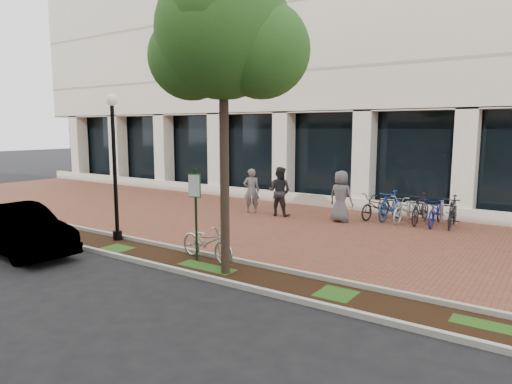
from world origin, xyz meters
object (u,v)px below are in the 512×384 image
Objects in this scene: pedestrian_mid at (280,191)px; bollard at (442,212)px; parking_sign at (196,203)px; locked_bicycle at (207,242)px; street_tree at (226,40)px; bike_rack_cluster at (412,209)px; pedestrian_left at (251,191)px; lamppost at (114,159)px; sedan_near_curb at (18,230)px; pedestrian_right at (341,196)px.

pedestrian_mid is 6.04m from bollard.
parking_sign is 1.26× the size of locked_bicycle.
street_tree is 5.09m from locked_bicycle.
locked_bicycle is 0.54× the size of bike_rack_cluster.
pedestrian_left is at bearing 34.06° from locked_bicycle.
lamppost reaches higher than locked_bicycle.
lamppost is (-3.56, 0.29, 0.98)m from parking_sign.
street_tree is at bearing 84.80° from pedestrian_left.
sedan_near_curb is at bearing 65.42° from pedestrian_mid.
parking_sign is 3.70m from lamppost.
pedestrian_mid is at bearing -156.37° from bike_rack_cluster.
lamppost is 1.25× the size of bike_rack_cluster.
pedestrian_mid reaches higher than pedestrian_left.
lamppost is at bearing 66.54° from pedestrian_mid.
locked_bicycle is at bearing 88.92° from pedestrian_right.
sedan_near_curb is at bearing -162.28° from street_tree.
bollard is (4.07, 8.15, -0.04)m from locked_bicycle.
street_tree is 3.70× the size of locked_bicycle.
pedestrian_left is 0.94× the size of pedestrian_mid.
street_tree is 8.46m from pedestrian_right.
bollard is 13.83m from sedan_near_curb.
parking_sign is 8.82m from bike_rack_cluster.
pedestrian_right is (1.05, 6.81, -0.59)m from parking_sign.
parking_sign is 1.25× the size of pedestrian_mid.
bike_rack_cluster is at bearing 159.30° from pedestrian_left.
parking_sign is 0.60× the size of sedan_near_curb.
street_tree is 9.99m from bike_rack_cluster.
bollard is at bearing -148.74° from pedestrian_right.
locked_bicycle is at bearing 153.80° from street_tree.
locked_bicycle is 2.11× the size of bollard.
lamppost is at bearing 172.46° from street_tree.
parking_sign reaches higher than locked_bicycle.
bike_rack_cluster is at bearing -34.42° from sedan_near_curb.
street_tree is 9.13m from pedestrian_left.
parking_sign is 6.92m from pedestrian_right.
pedestrian_right reaches higher than pedestrian_left.
locked_bicycle reaches higher than bollard.
sedan_near_curb is (-5.92, -1.89, -4.77)m from street_tree.
pedestrian_left is (0.81, 6.15, -1.62)m from lamppost.
lamppost is 3.32m from sedan_near_curb.
sedan_near_curb is at bearing -121.98° from bike_rack_cluster.
bike_rack_cluster is at bearing 48.72° from lamppost.
pedestrian_left is at bearing -0.48° from pedestrian_mid.
parking_sign is at bearing -4.73° from lamppost.
pedestrian_right is at bearing 54.77° from lamppost.
lamppost is at bearing 46.41° from pedestrian_left.
pedestrian_right is (3.80, 0.37, 0.04)m from pedestrian_left.
bike_rack_cluster is (-0.98, -0.23, 0.07)m from bollard.
parking_sign is 1.27× the size of pedestrian_right.
sedan_near_curb is (-7.91, -10.36, 0.14)m from bike_rack_cluster.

